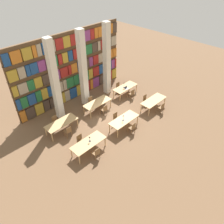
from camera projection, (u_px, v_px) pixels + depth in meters
name	position (u px, v px, depth m)	size (l,w,h in m)	color
ground_plane	(111.00, 119.00, 16.40)	(40.00, 40.00, 0.00)	brown
bookshelf_bank	(72.00, 69.00, 17.24)	(10.03, 0.35, 5.50)	brown
pillar_left	(55.00, 82.00, 14.81)	(0.47, 0.47, 6.00)	silver
pillar_center	(83.00, 70.00, 16.21)	(0.47, 0.47, 6.00)	silver
pillar_right	(107.00, 60.00, 17.60)	(0.47, 0.47, 6.00)	silver
reading_table_0	(88.00, 143.00, 13.36)	(2.25, 0.92, 0.77)	tan
chair_0	(96.00, 153.00, 13.06)	(0.42, 0.40, 0.87)	brown
chair_1	(81.00, 140.00, 13.89)	(0.42, 0.40, 0.87)	brown
desk_lamp_0	(90.00, 138.00, 13.24)	(0.14, 0.14, 0.40)	#232328
reading_table_1	(124.00, 120.00, 15.16)	(2.25, 0.92, 0.77)	tan
chair_2	(132.00, 127.00, 14.89)	(0.42, 0.40, 0.87)	brown
chair_3	(116.00, 118.00, 15.72)	(0.42, 0.40, 0.87)	brown
desk_lamp_1	(123.00, 117.00, 14.83)	(0.14, 0.14, 0.45)	#232328
reading_table_2	(154.00, 101.00, 17.03)	(2.25, 0.92, 0.77)	tan
chair_4	(161.00, 107.00, 16.76)	(0.42, 0.40, 0.87)	brown
chair_5	(146.00, 100.00, 17.59)	(0.42, 0.40, 0.87)	brown
reading_table_3	(61.00, 123.00, 14.87)	(2.25, 0.92, 0.77)	tan
chair_6	(68.00, 131.00, 14.58)	(0.42, 0.40, 0.87)	brown
chair_7	(56.00, 121.00, 15.41)	(0.42, 0.40, 0.87)	brown
reading_table_4	(97.00, 103.00, 16.80)	(2.25, 0.92, 0.77)	tan
chair_8	(104.00, 109.00, 16.53)	(0.42, 0.40, 0.87)	brown
chair_9	(91.00, 102.00, 17.36)	(0.42, 0.40, 0.87)	brown
reading_table_5	(125.00, 88.00, 18.64)	(2.25, 0.92, 0.77)	tan
chair_10	(132.00, 93.00, 18.35)	(0.42, 0.40, 0.87)	brown
chair_11	(119.00, 87.00, 19.18)	(0.42, 0.40, 0.87)	brown
desk_lamp_2	(124.00, 84.00, 18.29)	(0.14, 0.14, 0.50)	#232328
laptop	(126.00, 88.00, 18.32)	(0.32, 0.22, 0.21)	silver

